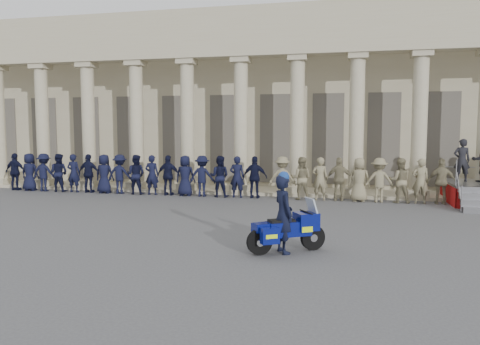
# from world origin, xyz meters

# --- Properties ---
(ground) EXTENTS (90.00, 90.00, 0.00)m
(ground) POSITION_xyz_m (0.00, 0.00, 0.00)
(ground) COLOR #48484A
(ground) RESTS_ON ground
(building) EXTENTS (40.00, 12.50, 9.00)m
(building) POSITION_xyz_m (-0.00, 14.74, 4.52)
(building) COLOR tan
(building) RESTS_ON ground
(officer_rank) EXTENTS (20.84, 0.70, 1.84)m
(officer_rank) POSITION_xyz_m (-2.80, 6.83, 0.92)
(officer_rank) COLOR black
(officer_rank) RESTS_ON ground
(motorcycle) EXTENTS (1.83, 1.39, 1.33)m
(motorcycle) POSITION_xyz_m (2.10, -1.92, 0.57)
(motorcycle) COLOR black
(motorcycle) RESTS_ON ground
(rider) EXTENTS (0.76, 0.84, 2.01)m
(rider) POSITION_xyz_m (2.01, -1.98, 0.99)
(rider) COLOR black
(rider) RESTS_ON ground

